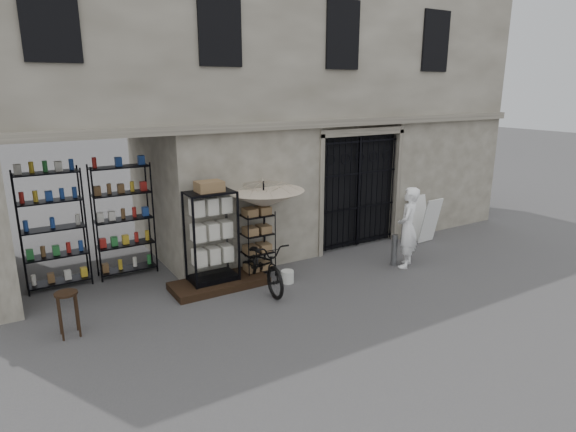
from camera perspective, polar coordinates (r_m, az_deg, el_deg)
ground at (r=10.25m, az=8.01°, el=-8.45°), size 80.00×80.00×0.00m
main_building at (r=12.75m, az=-3.16°, el=16.99°), size 14.00×4.00×9.00m
shop_recess at (r=10.44m, az=-21.85°, el=-0.25°), size 3.00×1.70×3.00m
shop_shelving at (r=10.98m, az=-22.45°, el=-0.96°), size 2.70×0.50×2.50m
iron_gate at (r=12.55m, az=7.88°, el=3.12°), size 2.50×0.21×3.00m
step_platform at (r=10.29m, az=-8.14°, el=-7.90°), size 2.00×0.90×0.15m
display_cabinet at (r=9.99m, az=-9.02°, el=-2.98°), size 0.97×0.62×2.05m
wire_rack at (r=10.54m, az=-3.67°, el=-3.42°), size 0.70×0.54×1.49m
market_umbrella at (r=10.41m, az=-2.91°, el=2.59°), size 1.78×1.81×2.53m
white_bucket at (r=10.38m, az=-0.08°, el=-7.20°), size 0.29×0.29×0.27m
bicycle at (r=10.23m, az=-3.05°, el=-8.35°), size 0.77×1.10×2.00m
wooden_stool at (r=8.96m, az=-24.59°, el=-10.41°), size 0.41×0.41×0.79m
steel_bollard at (r=11.53m, az=12.49°, el=-3.97°), size 0.14×0.14×0.75m
shopkeeper at (r=11.67m, az=13.70°, el=-5.77°), size 1.66×1.93×0.45m
easel_sign at (r=13.43m, az=15.91°, el=-0.37°), size 0.60×0.68×1.21m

